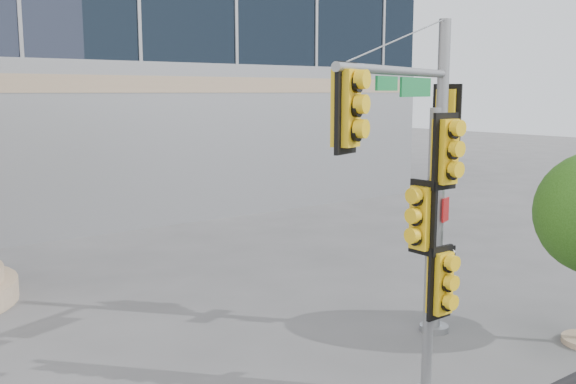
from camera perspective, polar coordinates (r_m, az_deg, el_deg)
ground at (r=11.83m, az=8.14°, el=-15.81°), size 120.00×120.00×0.00m
main_signal_pole at (r=12.09m, az=11.65°, el=3.93°), size 4.69×2.10×6.33m
secondary_signal_pole at (r=10.25m, az=12.87°, el=-3.57°), size 0.80×0.60×4.69m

